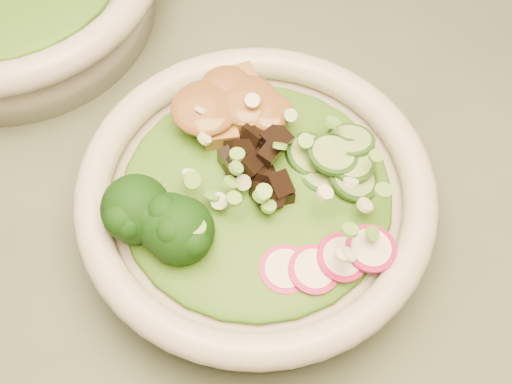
{
  "coord_description": "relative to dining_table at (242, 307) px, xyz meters",
  "views": [
    {
      "loc": [
        0.01,
        -0.23,
        1.27
      ],
      "look_at": [
        0.01,
        0.03,
        0.81
      ],
      "focal_mm": 50.0,
      "sensor_mm": 36.0,
      "label": 1
    }
  ],
  "objects": [
    {
      "name": "cucumber_slices",
      "position": [
        0.07,
        0.05,
        0.19
      ],
      "size": [
        0.09,
        0.09,
        0.04
      ],
      "primitive_type": null,
      "rotation": [
        0.0,
        0.0,
        0.33
      ],
      "color": "#97B866",
      "rests_on": "salad_bowl"
    },
    {
      "name": "tofu_cubes",
      "position": [
        -0.01,
        0.08,
        0.19
      ],
      "size": [
        0.1,
        0.09,
        0.04
      ],
      "primitive_type": null,
      "rotation": [
        0.0,
        0.0,
        0.33
      ],
      "color": "brown",
      "rests_on": "salad_bowl"
    },
    {
      "name": "dining_table",
      "position": [
        0.0,
        0.0,
        0.0
      ],
      "size": [
        1.2,
        0.8,
        0.75
      ],
      "color": "black",
      "rests_on": "ground"
    },
    {
      "name": "mushroom_heap",
      "position": [
        0.01,
        0.04,
        0.19
      ],
      "size": [
        0.09,
        0.09,
        0.04
      ],
      "primitive_type": null,
      "rotation": [
        0.0,
        0.0,
        0.33
      ],
      "color": "black",
      "rests_on": "salad_bowl"
    },
    {
      "name": "scallion_garnish",
      "position": [
        0.01,
        0.03,
        0.2
      ],
      "size": [
        0.19,
        0.19,
        0.02
      ],
      "primitive_type": null,
      "color": "#68AE3D",
      "rests_on": "salad_bowl"
    },
    {
      "name": "lettuce_bed",
      "position": [
        0.01,
        0.03,
        0.17
      ],
      "size": [
        0.2,
        0.2,
        0.02
      ],
      "primitive_type": "ellipsoid",
      "color": "#265912",
      "rests_on": "salad_bowl"
    },
    {
      "name": "peanut_sauce",
      "position": [
        -0.01,
        0.08,
        0.2
      ],
      "size": [
        0.07,
        0.06,
        0.02
      ],
      "primitive_type": "ellipsoid",
      "color": "brown",
      "rests_on": "tofu_cubes"
    },
    {
      "name": "broccoli_florets",
      "position": [
        -0.04,
        -0.0,
        0.19
      ],
      "size": [
        0.1,
        0.09,
        0.04
      ],
      "primitive_type": null,
      "rotation": [
        0.0,
        0.0,
        0.33
      ],
      "color": "black",
      "rests_on": "salad_bowl"
    },
    {
      "name": "salad_bowl",
      "position": [
        0.01,
        0.03,
        0.15
      ],
      "size": [
        0.27,
        0.27,
        0.07
      ],
      "rotation": [
        0.0,
        0.0,
        0.33
      ],
      "color": "beige",
      "rests_on": "dining_table"
    },
    {
      "name": "radish_slices",
      "position": [
        0.04,
        -0.03,
        0.18
      ],
      "size": [
        0.12,
        0.07,
        0.02
      ],
      "primitive_type": null,
      "rotation": [
        0.0,
        0.0,
        0.33
      ],
      "color": "#A70C51",
      "rests_on": "salad_bowl"
    }
  ]
}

